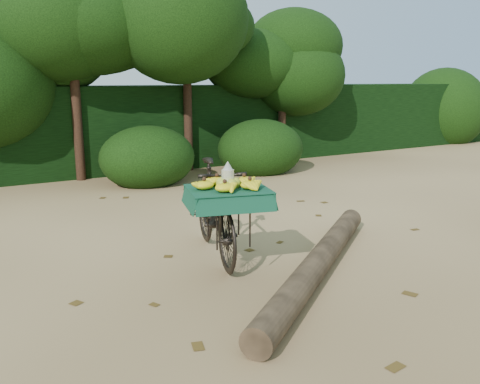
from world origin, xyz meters
TOP-DOWN VIEW (x-y plane):
  - ground at (0.00, 0.00)m, footprint 80.00×80.00m
  - vendor_bicycle at (0.74, 0.10)m, footprint 1.07×1.91m
  - fallen_log at (1.40, -0.89)m, footprint 2.98×2.34m
  - hedge_backdrop at (0.00, 6.30)m, footprint 26.00×1.80m
  - tree_row at (-0.65, 5.50)m, footprint 14.50×2.00m
  - bush_clumps at (0.50, 4.30)m, footprint 8.80×1.70m
  - leaf_litter at (0.00, 0.65)m, footprint 7.00×7.30m

SIDE VIEW (x-z plane):
  - ground at x=0.00m, z-range 0.00..0.00m
  - leaf_litter at x=0.00m, z-range 0.00..0.01m
  - fallen_log at x=1.40m, z-range 0.00..0.26m
  - bush_clumps at x=0.50m, z-range 0.00..0.90m
  - vendor_bicycle at x=0.74m, z-range 0.01..1.09m
  - hedge_backdrop at x=0.00m, z-range 0.00..1.80m
  - tree_row at x=-0.65m, z-range 0.00..4.00m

